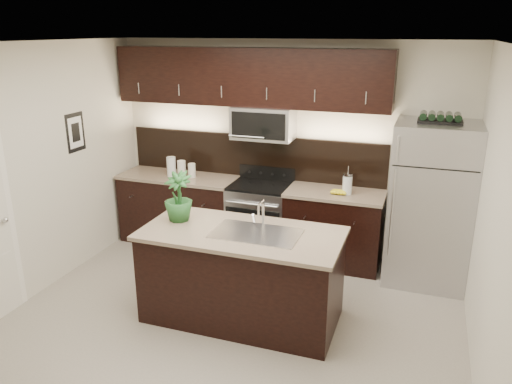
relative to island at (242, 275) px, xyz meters
The scene contains 12 objects.
ground 0.50m from the island, 117.99° to the right, with size 4.50×4.50×0.00m, color gray.
room_walls 1.25m from the island, 135.53° to the right, with size 4.52×4.02×2.71m.
counter_run 1.63m from the island, 109.16° to the left, with size 3.51×0.65×0.94m.
upper_fixtures 2.43m from the island, 106.78° to the left, with size 3.49×0.40×1.66m.
island is the anchor object (origin of this frame).
sink_faucet 0.51m from the island, ahead, with size 0.84×0.50×0.28m.
refrigerator 2.32m from the island, 40.71° to the left, with size 0.90×0.81×1.86m, color #B2B2B7.
wine_rack 2.69m from the island, 40.71° to the left, with size 0.46×0.28×0.11m.
plant 1.02m from the island, behind, with size 0.28×0.28×0.51m, color #225725.
canisters 2.18m from the island, 134.06° to the left, with size 0.39×0.15×0.26m.
french_press 1.78m from the island, 62.57° to the left, with size 0.12×0.12×0.34m.
bananas 1.67m from the island, 66.69° to the left, with size 0.19×0.15×0.06m, color yellow.
Camera 1 is at (1.68, -4.03, 2.81)m, focal length 35.00 mm.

